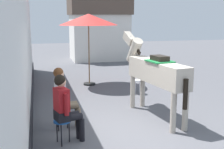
# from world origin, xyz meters

# --- Properties ---
(ground_plane) EXTENTS (40.00, 40.00, 0.00)m
(ground_plane) POSITION_xyz_m (0.00, 3.00, 0.00)
(ground_plane) COLOR #56565B
(pub_facade_wall) EXTENTS (0.34, 14.00, 3.40)m
(pub_facade_wall) POSITION_xyz_m (-2.55, 1.50, 1.54)
(pub_facade_wall) COLOR white
(pub_facade_wall) RESTS_ON ground_plane
(distant_cottage) EXTENTS (3.40, 2.60, 3.50)m
(distant_cottage) POSITION_xyz_m (1.40, 11.12, 1.80)
(distant_cottage) COLOR silver
(distant_cottage) RESTS_ON ground_plane
(seated_visitor_near) EXTENTS (0.61, 0.48, 1.39)m
(seated_visitor_near) POSITION_xyz_m (-1.72, -0.22, 0.78)
(seated_visitor_near) COLOR #194C99
(seated_visitor_near) RESTS_ON ground_plane
(seated_visitor_far) EXTENTS (0.61, 0.49, 1.39)m
(seated_visitor_far) POSITION_xyz_m (-1.68, 0.56, 0.78)
(seated_visitor_far) COLOR #194C99
(seated_visitor_far) RESTS_ON ground_plane
(saddled_horse_center) EXTENTS (0.74, 2.99, 2.06)m
(saddled_horse_center) POSITION_xyz_m (0.57, 0.84, 1.16)
(saddled_horse_center) COLOR #B2A899
(saddled_horse_center) RESTS_ON ground_plane
(cafe_parasol) EXTENTS (2.10, 2.10, 2.58)m
(cafe_parasol) POSITION_xyz_m (-0.35, 4.70, 2.36)
(cafe_parasol) COLOR black
(cafe_parasol) RESTS_ON ground_plane
(spare_stool_white) EXTENTS (0.32, 0.32, 0.46)m
(spare_stool_white) POSITION_xyz_m (0.88, 3.04, 0.40)
(spare_stool_white) COLOR white
(spare_stool_white) RESTS_ON ground_plane
(satchel_bag) EXTENTS (0.30, 0.18, 0.20)m
(satchel_bag) POSITION_xyz_m (-1.65, 1.55, 0.10)
(satchel_bag) COLOR black
(satchel_bag) RESTS_ON ground_plane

